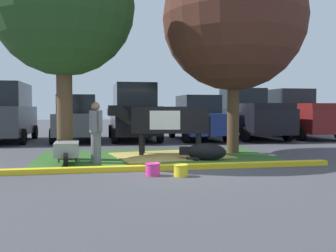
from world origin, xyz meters
TOP-DOWN VIEW (x-y plane):
  - ground_plane at (0.00, 0.00)m, footprint 80.00×80.00m
  - grass_island at (-0.16, 2.18)m, footprint 6.83×4.12m
  - curb_yellow at (-0.16, -0.03)m, footprint 8.03×0.24m
  - hay_bedding at (0.28, 2.35)m, footprint 3.59×2.96m
  - shade_tree_left at (-2.74, 2.16)m, footprint 3.94×3.94m
  - shade_tree_right at (2.43, 2.76)m, footprint 4.53×4.53m
  - cow_holstein at (0.22, 2.57)m, footprint 3.10×1.15m
  - calf_lying at (1.06, 1.29)m, footprint 1.32×0.86m
  - person_handler at (-1.89, 1.29)m, footprint 0.34×0.47m
  - wheelbarrow at (-2.63, 1.22)m, footprint 0.63×1.60m
  - bucket_pink at (-0.70, -0.72)m, footprint 0.34×0.34m
  - bucket_yellow at (-0.12, -0.91)m, footprint 0.32×0.32m
  - suv_dark_grey at (-5.70, 8.41)m, footprint 2.14×4.61m
  - hatchback_white at (-2.72, 8.35)m, footprint 2.04×4.41m
  - suv_black at (-0.23, 8.27)m, footprint 2.14×4.61m
  - sedan_blue at (2.67, 7.91)m, footprint 2.04×4.41m
  - pickup_truck_black at (5.34, 8.28)m, footprint 2.25×5.41m
  - pickup_truck_maroon at (7.99, 8.38)m, footprint 2.25×5.41m

SIDE VIEW (x-z plane):
  - ground_plane at x=0.00m, z-range 0.00..0.00m
  - grass_island at x=-0.16m, z-range 0.00..0.02m
  - hay_bedding at x=0.28m, z-range 0.01..0.04m
  - curb_yellow at x=-0.16m, z-range 0.00..0.12m
  - bucket_yellow at x=-0.12m, z-range 0.01..0.26m
  - bucket_pink at x=-0.70m, z-range 0.01..0.28m
  - calf_lying at x=1.06m, z-range 0.00..0.48m
  - wheelbarrow at x=-2.63m, z-range 0.07..0.70m
  - person_handler at x=-1.89m, z-range 0.06..1.66m
  - hatchback_white at x=-2.72m, z-range -0.03..1.99m
  - sedan_blue at x=2.67m, z-range -0.03..1.99m
  - cow_holstein at x=0.22m, z-range 0.31..1.85m
  - pickup_truck_black at x=5.34m, z-range -0.10..2.32m
  - pickup_truck_maroon at x=7.99m, z-range -0.10..2.32m
  - suv_dark_grey at x=-5.70m, z-range 0.01..2.53m
  - suv_black at x=-0.23m, z-range 0.01..2.53m
  - shade_tree_right at x=2.43m, z-range 0.99..7.54m
  - shade_tree_left at x=-2.74m, z-range 1.15..7.43m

